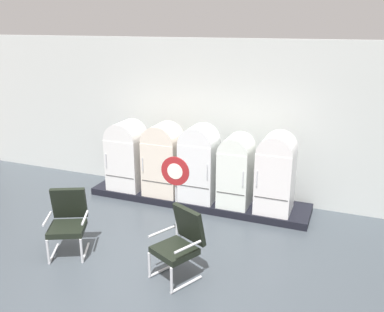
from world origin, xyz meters
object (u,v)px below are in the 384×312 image
(refrigerator_1, at_px, (163,158))
(sign_stand, at_px, (176,201))
(refrigerator_2, at_px, (199,161))
(armchair_right, at_px, (180,241))
(refrigerator_0, at_px, (127,154))
(refrigerator_3, at_px, (236,168))
(refrigerator_4, at_px, (276,171))
(armchair_left, at_px, (68,219))

(refrigerator_1, bearing_deg, sign_stand, -58.29)
(refrigerator_2, relative_size, armchair_right, 1.46)
(refrigerator_0, height_order, refrigerator_2, refrigerator_2)
(refrigerator_3, distance_m, refrigerator_4, 0.76)
(refrigerator_4, xyz_separation_m, sign_stand, (-1.30, -1.61, -0.16))
(refrigerator_3, xyz_separation_m, sign_stand, (-0.55, -1.60, -0.11))
(armchair_left, bearing_deg, refrigerator_2, 61.25)
(refrigerator_4, bearing_deg, armchair_left, -139.05)
(refrigerator_4, relative_size, sign_stand, 0.97)
(refrigerator_0, relative_size, armchair_right, 1.40)
(armchair_left, relative_size, armchair_right, 1.00)
(refrigerator_1, distance_m, armchair_left, 2.49)
(refrigerator_4, height_order, sign_stand, refrigerator_4)
(refrigerator_0, height_order, armchair_right, refrigerator_0)
(refrigerator_0, xyz_separation_m, refrigerator_4, (3.13, 0.01, 0.03))
(refrigerator_0, xyz_separation_m, refrigerator_2, (1.64, -0.03, 0.04))
(refrigerator_0, distance_m, refrigerator_4, 3.13)
(refrigerator_3, bearing_deg, refrigerator_2, -177.10)
(refrigerator_4, height_order, armchair_left, refrigerator_4)
(refrigerator_2, height_order, armchair_left, refrigerator_2)
(refrigerator_2, distance_m, sign_stand, 1.59)
(refrigerator_0, relative_size, refrigerator_1, 0.98)
(armchair_right, bearing_deg, refrigerator_3, 86.92)
(refrigerator_3, xyz_separation_m, refrigerator_4, (0.75, 0.01, 0.05))
(armchair_left, bearing_deg, refrigerator_0, 97.65)
(refrigerator_2, height_order, armchair_right, refrigerator_2)
(refrigerator_4, bearing_deg, refrigerator_1, -179.39)
(sign_stand, bearing_deg, refrigerator_1, 121.71)
(refrigerator_1, relative_size, sign_stand, 0.96)
(refrigerator_0, relative_size, armchair_left, 1.40)
(refrigerator_1, height_order, armchair_right, refrigerator_1)
(refrigerator_3, bearing_deg, refrigerator_0, -179.88)
(refrigerator_4, height_order, armchair_right, refrigerator_4)
(refrigerator_0, distance_m, sign_stand, 2.43)
(refrigerator_1, height_order, refrigerator_3, refrigerator_1)
(sign_stand, bearing_deg, refrigerator_0, 138.87)
(refrigerator_1, xyz_separation_m, refrigerator_2, (0.79, -0.02, 0.03))
(armchair_left, bearing_deg, refrigerator_4, 40.95)
(refrigerator_0, height_order, sign_stand, refrigerator_0)
(refrigerator_2, bearing_deg, refrigerator_0, 178.86)
(refrigerator_2, xyz_separation_m, armchair_right, (0.61, -2.36, -0.38))
(refrigerator_0, bearing_deg, refrigerator_2, -1.14)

